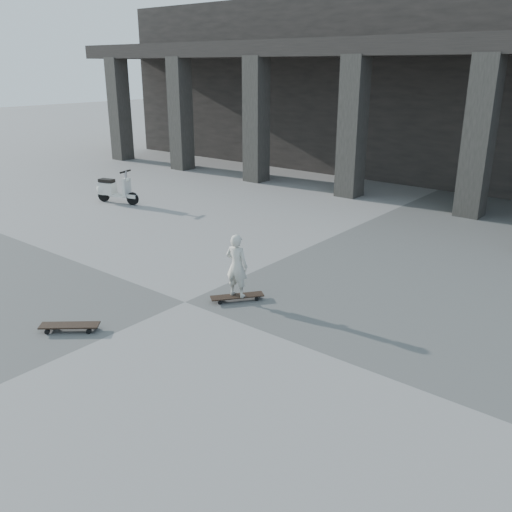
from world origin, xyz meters
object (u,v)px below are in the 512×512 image
Objects in this scene: skateboard_spare at (70,326)px; child at (237,266)px; longboard at (237,297)px; scooter at (111,189)px.

child is at bearing 22.60° from skateboard_spare.
skateboard_spare is at bearing -169.40° from longboard.
child is at bearing -36.39° from scooter.
child is (0.00, 0.00, 0.55)m from longboard.
longboard is 0.78× the size of child.
skateboard_spare is at bearing -55.66° from scooter.
child is at bearing 0.00° from longboard.
child reaches higher than longboard.
scooter is at bearing -31.78° from child.
child is (1.20, 2.39, 0.54)m from skateboard_spare.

